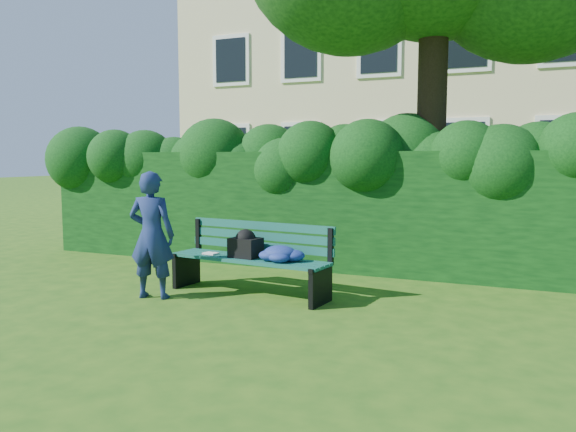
% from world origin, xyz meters
% --- Properties ---
extents(ground, '(80.00, 80.00, 0.00)m').
position_xyz_m(ground, '(0.00, 0.00, 0.00)').
color(ground, '#275615').
rests_on(ground, ground).
extents(apartment_building, '(16.00, 8.08, 12.00)m').
position_xyz_m(apartment_building, '(-0.00, 13.99, 6.00)').
color(apartment_building, beige).
rests_on(apartment_building, ground).
extents(hedge, '(10.00, 1.00, 1.80)m').
position_xyz_m(hedge, '(0.00, 2.20, 0.90)').
color(hedge, black).
rests_on(hedge, ground).
extents(park_bench, '(2.16, 0.81, 0.89)m').
position_xyz_m(park_bench, '(-0.20, 0.09, 0.50)').
color(park_bench, '#0E4739').
rests_on(park_bench, ground).
extents(man_reading, '(0.63, 0.49, 1.55)m').
position_xyz_m(man_reading, '(-1.30, -0.56, 0.77)').
color(man_reading, navy).
rests_on(man_reading, ground).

